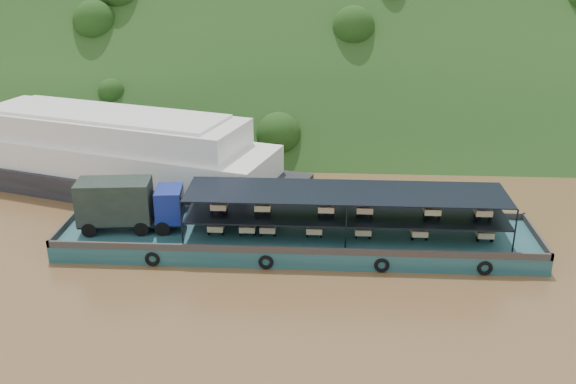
{
  "coord_description": "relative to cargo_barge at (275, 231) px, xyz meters",
  "views": [
    {
      "loc": [
        0.62,
        -42.93,
        21.59
      ],
      "look_at": [
        -2.0,
        3.0,
        3.2
      ],
      "focal_mm": 40.0,
      "sensor_mm": 36.0,
      "label": 1
    }
  ],
  "objects": [
    {
      "name": "passenger_ferry",
      "position": [
        -15.6,
        11.19,
        1.83
      ],
      "size": [
        36.46,
        18.89,
        7.17
      ],
      "rotation": [
        0.0,
        0.0,
        -0.3
      ],
      "color": "black",
      "rests_on": "ground"
    },
    {
      "name": "cargo_barge",
      "position": [
        0.0,
        0.0,
        0.0
      ],
      "size": [
        35.0,
        7.18,
        5.06
      ],
      "color": "#15404B",
      "rests_on": "ground"
    },
    {
      "name": "hillside",
      "position": [
        2.77,
        36.08,
        -1.28
      ],
      "size": [
        140.0,
        39.6,
        39.6
      ],
      "primitive_type": "cube",
      "rotation": [
        0.79,
        0.0,
        0.0
      ],
      "color": "#153513",
      "rests_on": "ground"
    },
    {
      "name": "ground",
      "position": [
        2.77,
        0.08,
        -1.28
      ],
      "size": [
        160.0,
        160.0,
        0.0
      ],
      "primitive_type": "plane",
      "color": "brown",
      "rests_on": "ground"
    }
  ]
}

